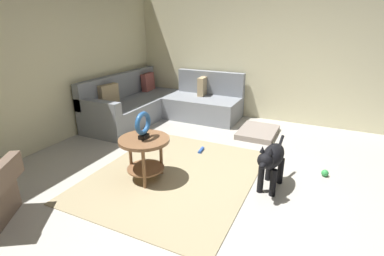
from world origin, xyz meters
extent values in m
cube|color=#B7B2A8|center=(0.00, 0.00, -0.05)|extent=(6.00, 6.00, 0.10)
cube|color=beige|center=(0.00, 2.94, 1.35)|extent=(6.00, 0.12, 2.70)
cube|color=beige|center=(2.94, 0.00, 1.35)|extent=(0.12, 6.00, 2.70)
cube|color=tan|center=(0.15, 0.70, 0.01)|extent=(2.30, 1.90, 0.01)
cube|color=gray|center=(1.73, 2.41, 0.21)|extent=(2.20, 0.85, 0.42)
cube|color=gray|center=(1.73, 2.76, 0.65)|extent=(2.20, 0.14, 0.46)
cube|color=gray|center=(2.41, 1.28, 0.21)|extent=(0.85, 1.40, 0.42)
cube|color=gray|center=(2.76, 1.28, 0.65)|extent=(0.14, 1.40, 0.46)
cube|color=gray|center=(0.71, 2.41, 0.53)|extent=(0.16, 0.85, 0.22)
cube|color=#994C47|center=(2.48, 2.61, 0.59)|extent=(0.39, 0.18, 0.39)
cube|color=tan|center=(1.23, 2.61, 0.59)|extent=(0.39, 0.17, 0.38)
cube|color=tan|center=(2.61, 1.38, 0.59)|extent=(0.39, 0.15, 0.38)
cube|color=brown|center=(-1.31, 1.68, 0.51)|extent=(0.56, 0.40, 0.22)
cylinder|color=brown|center=(-0.08, 0.97, 0.52)|extent=(0.60, 0.60, 0.04)
cylinder|color=brown|center=(-0.08, 0.97, 0.15)|extent=(0.45, 0.45, 0.02)
cylinder|color=brown|center=(-0.08, 1.19, 0.25)|extent=(0.04, 0.04, 0.50)
cylinder|color=brown|center=(-0.27, 0.86, 0.25)|extent=(0.04, 0.04, 0.50)
cylinder|color=brown|center=(0.10, 0.86, 0.25)|extent=(0.04, 0.04, 0.50)
cube|color=black|center=(-0.08, 0.97, 0.57)|extent=(0.12, 0.08, 0.05)
torus|color=#265999|center=(-0.08, 0.97, 0.73)|extent=(0.28, 0.06, 0.28)
cube|color=gray|center=(1.98, 0.08, 0.04)|extent=(0.80, 0.60, 0.09)
cylinder|color=black|center=(0.22, -0.50, 0.16)|extent=(0.07, 0.07, 0.32)
cylinder|color=black|center=(0.23, -0.36, 0.16)|extent=(0.07, 0.07, 0.32)
cylinder|color=black|center=(0.53, -0.52, 0.16)|extent=(0.07, 0.07, 0.32)
cylinder|color=black|center=(0.55, -0.38, 0.16)|extent=(0.07, 0.07, 0.32)
ellipsoid|color=black|center=(0.38, -0.44, 0.40)|extent=(0.54, 0.26, 0.24)
sphere|color=black|center=(0.08, -0.41, 0.48)|extent=(0.17, 0.17, 0.17)
ellipsoid|color=black|center=(0.01, -0.41, 0.46)|extent=(0.13, 0.08, 0.07)
cone|color=black|center=(0.09, -0.46, 0.59)|extent=(0.06, 0.06, 0.07)
cone|color=black|center=(0.10, -0.37, 0.59)|extent=(0.06, 0.06, 0.07)
cylinder|color=black|center=(0.69, -0.47, 0.44)|extent=(0.20, 0.05, 0.16)
sphere|color=green|center=(0.93, -1.01, 0.04)|extent=(0.09, 0.09, 0.09)
cylinder|color=blue|center=(0.92, 0.68, 0.03)|extent=(0.18, 0.07, 0.05)
camera|label=1|loc=(-2.66, -0.88, 1.83)|focal=27.01mm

